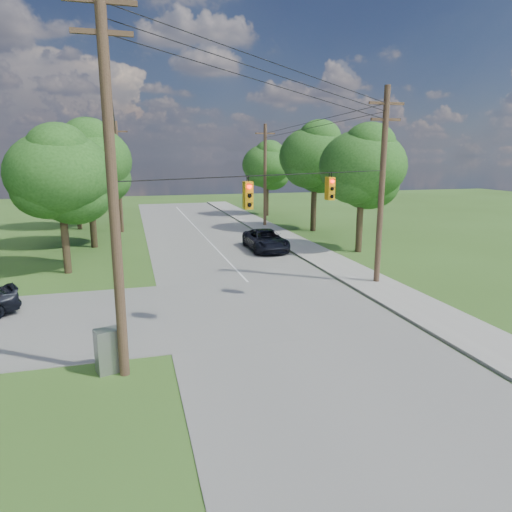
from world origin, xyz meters
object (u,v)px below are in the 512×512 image
object	(u,v)px
pole_north_e	(265,175)
control_cabinet	(109,350)
pole_sw	(112,181)
car_main_north	(266,240)
pole_ne	(382,184)
pole_north_w	(119,176)

from	to	relation	value
pole_north_e	control_cabinet	bearing A→B (deg)	-115.53
pole_sw	control_cabinet	world-z (taller)	pole_sw
pole_sw	car_main_north	xyz separation A→B (m)	(10.10, 17.88, -5.43)
pole_sw	pole_north_e	distance (m)	32.55
pole_north_e	pole_ne	bearing A→B (deg)	-90.00
pole_sw	car_main_north	world-z (taller)	pole_sw
pole_sw	pole_ne	bearing A→B (deg)	29.38
car_main_north	control_cabinet	size ratio (longest dim) A/B	3.76
pole_north_w	car_main_north	size ratio (longest dim) A/B	1.81
pole_ne	control_cabinet	xyz separation A→B (m)	(-13.97, -7.24, -4.73)
car_main_north	control_cabinet	bearing A→B (deg)	-120.50
pole_sw	car_main_north	bearing A→B (deg)	60.53
pole_north_e	control_cabinet	size ratio (longest dim) A/B	6.82
pole_sw	pole_north_e	xyz separation A→B (m)	(13.50, 29.60, -1.10)
car_main_north	pole_north_w	bearing A→B (deg)	132.45
pole_ne	car_main_north	world-z (taller)	pole_ne
pole_ne	pole_north_e	xyz separation A→B (m)	(-0.00, 22.00, -0.34)
pole_north_e	pole_north_w	distance (m)	13.90
pole_north_w	pole_north_e	bearing A→B (deg)	0.00
pole_sw	car_main_north	size ratio (longest dim) A/B	2.17
pole_ne	pole_north_w	bearing A→B (deg)	122.29
pole_north_w	car_main_north	distance (m)	16.32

